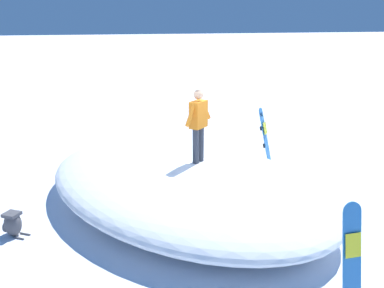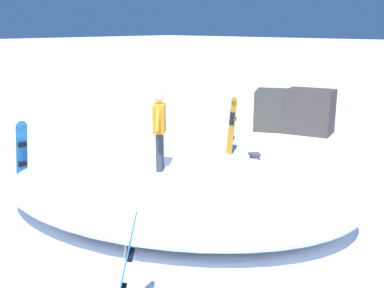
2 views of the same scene
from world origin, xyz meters
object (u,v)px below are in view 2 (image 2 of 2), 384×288
snowboard_tertiary_upright (22,150)px  backpack_near (255,161)px  snowboarder_standing (159,126)px  snowboard_primary_upright (232,125)px  snowboard_secondary_upright (126,266)px

snowboard_tertiary_upright → backpack_near: 5.95m
snowboard_tertiary_upright → backpack_near: bearing=-38.3°
snowboarder_standing → snowboard_primary_upright: 5.08m
snowboard_primary_upright → snowboard_secondary_upright: size_ratio=1.13×
snowboard_primary_upright → snowboard_tertiary_upright: size_ratio=1.11×
snowboarder_standing → snowboard_secondary_upright: bearing=-141.0°
snowboarder_standing → snowboard_tertiary_upright: (-0.86, 3.99, -1.05)m
snowboard_secondary_upright → snowboard_tertiary_upright: size_ratio=0.99×
snowboard_primary_upright → snowboard_secondary_upright: 8.47m
snowboarder_standing → backpack_near: size_ratio=3.02×
snowboard_primary_upright → backpack_near: (-0.87, -1.46, -0.65)m
snowboarder_standing → snowboard_primary_upright: snowboarder_standing is taller
snowboard_secondary_upright → snowboard_primary_upright: bearing=28.4°
snowboard_secondary_upright → snowboard_tertiary_upright: snowboard_tertiary_upright is taller
snowboarder_standing → snowboard_tertiary_upright: 4.21m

